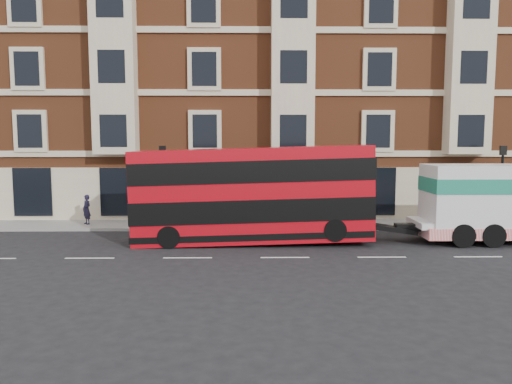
% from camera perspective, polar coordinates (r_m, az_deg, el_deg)
% --- Properties ---
extents(ground, '(120.00, 120.00, 0.00)m').
position_cam_1_polar(ground, '(20.70, 3.32, -7.49)').
color(ground, black).
rests_on(ground, ground).
extents(sidewalk, '(90.00, 3.00, 0.15)m').
position_cam_1_polar(sidewalk, '(28.02, 2.21, -3.74)').
color(sidewalk, slate).
rests_on(sidewalk, ground).
extents(victorian_terrace, '(45.00, 12.00, 20.40)m').
position_cam_1_polar(victorian_terrace, '(35.50, 2.45, 14.52)').
color(victorian_terrace, brown).
rests_on(victorian_terrace, ground).
extents(lamp_post_west, '(0.35, 0.15, 4.35)m').
position_cam_1_polar(lamp_post_west, '(26.74, -10.57, 1.31)').
color(lamp_post_west, black).
rests_on(lamp_post_west, sidewalk).
extents(lamp_post_east, '(0.35, 0.15, 4.35)m').
position_cam_1_polar(lamp_post_east, '(29.61, 26.26, 1.24)').
color(lamp_post_east, black).
rests_on(lamp_post_east, sidewalk).
extents(double_decker_bus, '(10.97, 2.52, 4.44)m').
position_cam_1_polar(double_decker_bus, '(23.14, -0.47, -0.12)').
color(double_decker_bus, '#AA0913').
rests_on(double_decker_bus, ground).
extents(tow_truck, '(8.78, 2.60, 3.66)m').
position_cam_1_polar(tow_truck, '(26.21, 26.92, -0.96)').
color(tow_truck, silver).
rests_on(tow_truck, ground).
extents(pedestrian, '(0.71, 0.69, 1.64)m').
position_cam_1_polar(pedestrian, '(29.12, -18.78, -1.90)').
color(pedestrian, black).
rests_on(pedestrian, sidewalk).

